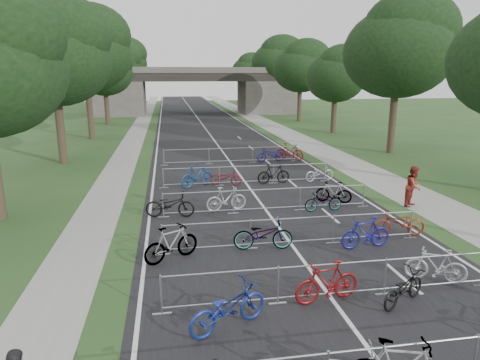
# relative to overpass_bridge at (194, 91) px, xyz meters

# --- Properties ---
(road) EXTENTS (11.00, 140.00, 0.01)m
(road) POSITION_rel_overpass_bridge_xyz_m (0.00, -15.00, -3.53)
(road) COLOR black
(road) RESTS_ON ground
(sidewalk_right) EXTENTS (3.00, 140.00, 0.01)m
(sidewalk_right) POSITION_rel_overpass_bridge_xyz_m (8.00, -15.00, -3.53)
(sidewalk_right) COLOR gray
(sidewalk_right) RESTS_ON ground
(sidewalk_left) EXTENTS (2.00, 140.00, 0.01)m
(sidewalk_left) POSITION_rel_overpass_bridge_xyz_m (-7.50, -15.00, -3.53)
(sidewalk_left) COLOR gray
(sidewalk_left) RESTS_ON ground
(lane_markings) EXTENTS (0.12, 140.00, 0.00)m
(lane_markings) POSITION_rel_overpass_bridge_xyz_m (0.00, -15.00, -3.53)
(lane_markings) COLOR silver
(lane_markings) RESTS_ON ground
(overpass_bridge) EXTENTS (31.00, 8.00, 7.05)m
(overpass_bridge) POSITION_rel_overpass_bridge_xyz_m (0.00, 0.00, 0.00)
(overpass_bridge) COLOR #4C4844
(overpass_bridge) RESTS_ON ground
(tree_left_1) EXTENTS (7.56, 7.56, 11.53)m
(tree_left_1) POSITION_rel_overpass_bridge_xyz_m (-11.39, -37.07, 3.77)
(tree_left_1) COLOR #33261C
(tree_left_1) RESTS_ON ground
(tree_right_1) EXTENTS (8.18, 8.18, 12.47)m
(tree_right_1) POSITION_rel_overpass_bridge_xyz_m (13.11, -37.07, 4.37)
(tree_right_1) COLOR #33261C
(tree_right_1) RESTS_ON ground
(tree_left_2) EXTENTS (8.40, 8.40, 12.81)m
(tree_left_2) POSITION_rel_overpass_bridge_xyz_m (-11.39, -25.07, 4.58)
(tree_left_2) COLOR #33261C
(tree_left_2) RESTS_ON ground
(tree_right_2) EXTENTS (6.16, 6.16, 9.39)m
(tree_right_2) POSITION_rel_overpass_bridge_xyz_m (13.11, -25.07, 2.41)
(tree_right_2) COLOR #33261C
(tree_right_2) RESTS_ON ground
(tree_left_3) EXTENTS (6.72, 6.72, 10.25)m
(tree_left_3) POSITION_rel_overpass_bridge_xyz_m (-11.39, -13.07, 2.96)
(tree_left_3) COLOR #33261C
(tree_left_3) RESTS_ON ground
(tree_right_3) EXTENTS (7.17, 7.17, 10.93)m
(tree_right_3) POSITION_rel_overpass_bridge_xyz_m (13.11, -13.07, 3.39)
(tree_right_3) COLOR #33261C
(tree_right_3) RESTS_ON ground
(tree_left_4) EXTENTS (7.56, 7.56, 11.53)m
(tree_left_4) POSITION_rel_overpass_bridge_xyz_m (-11.39, -1.07, 3.77)
(tree_left_4) COLOR #33261C
(tree_left_4) RESTS_ON ground
(tree_right_4) EXTENTS (8.18, 8.18, 12.47)m
(tree_right_4) POSITION_rel_overpass_bridge_xyz_m (13.11, -1.07, 4.37)
(tree_right_4) COLOR #33261C
(tree_right_4) RESTS_ON ground
(tree_left_5) EXTENTS (8.40, 8.40, 12.81)m
(tree_left_5) POSITION_rel_overpass_bridge_xyz_m (-11.39, 10.93, 4.58)
(tree_left_5) COLOR #33261C
(tree_left_5) RESTS_ON ground
(tree_right_5) EXTENTS (6.16, 6.16, 9.39)m
(tree_right_5) POSITION_rel_overpass_bridge_xyz_m (13.11, 10.93, 2.41)
(tree_right_5) COLOR #33261C
(tree_right_5) RESTS_ON ground
(tree_left_6) EXTENTS (6.72, 6.72, 10.25)m
(tree_left_6) POSITION_rel_overpass_bridge_xyz_m (-11.39, 22.93, 2.96)
(tree_left_6) COLOR #33261C
(tree_left_6) RESTS_ON ground
(tree_right_6) EXTENTS (7.17, 7.17, 10.93)m
(tree_right_6) POSITION_rel_overpass_bridge_xyz_m (13.11, 22.93, 3.39)
(tree_right_6) COLOR #33261C
(tree_right_6) RESTS_ON ground
(barrier_row_2) EXTENTS (9.70, 0.08, 1.10)m
(barrier_row_2) POSITION_rel_overpass_bridge_xyz_m (0.00, -57.80, -2.99)
(barrier_row_2) COLOR #9C9FA4
(barrier_row_2) RESTS_ON ground
(barrier_row_3) EXTENTS (9.70, 0.08, 1.10)m
(barrier_row_3) POSITION_rel_overpass_bridge_xyz_m (0.00, -54.00, -2.99)
(barrier_row_3) COLOR #9C9FA4
(barrier_row_3) RESTS_ON ground
(barrier_row_4) EXTENTS (9.70, 0.08, 1.10)m
(barrier_row_4) POSITION_rel_overpass_bridge_xyz_m (0.00, -50.00, -2.99)
(barrier_row_4) COLOR #9C9FA4
(barrier_row_4) RESTS_ON ground
(barrier_row_5) EXTENTS (9.70, 0.08, 1.10)m
(barrier_row_5) POSITION_rel_overpass_bridge_xyz_m (0.00, -45.00, -2.99)
(barrier_row_5) COLOR #9C9FA4
(barrier_row_5) RESTS_ON ground
(barrier_row_6) EXTENTS (9.70, 0.08, 1.10)m
(barrier_row_6) POSITION_rel_overpass_bridge_xyz_m (0.00, -39.00, -2.99)
(barrier_row_6) COLOR #9C9FA4
(barrier_row_6) RESTS_ON ground
(bike_8) EXTENTS (2.28, 1.63, 1.14)m
(bike_8) POSITION_rel_overpass_bridge_xyz_m (-3.01, -58.72, -2.96)
(bike_8) COLOR navy
(bike_8) RESTS_ON ground
(bike_9) EXTENTS (1.99, 0.87, 1.15)m
(bike_9) POSITION_rel_overpass_bridge_xyz_m (-0.20, -57.90, -2.96)
(bike_9) COLOR maroon
(bike_9) RESTS_ON ground
(bike_10) EXTENTS (1.85, 1.41, 0.93)m
(bike_10) POSITION_rel_overpass_bridge_xyz_m (1.77, -58.37, -3.07)
(bike_10) COLOR black
(bike_10) RESTS_ON ground
(bike_11) EXTENTS (1.78, 1.24, 1.05)m
(bike_11) POSITION_rel_overpass_bridge_xyz_m (3.40, -57.35, -3.01)
(bike_11) COLOR #AEAFB6
(bike_11) RESTS_ON ground
(bike_12) EXTENTS (2.03, 1.48, 1.21)m
(bike_12) POSITION_rel_overpass_bridge_xyz_m (-4.30, -54.52, -2.93)
(bike_12) COLOR #9C9FA4
(bike_12) RESTS_ON ground
(bike_13) EXTENTS (2.14, 0.93, 1.09)m
(bike_13) POSITION_rel_overpass_bridge_xyz_m (-1.11, -54.11, -2.99)
(bike_13) COLOR #9C9FA4
(bike_13) RESTS_ON ground
(bike_14) EXTENTS (1.93, 0.71, 1.13)m
(bike_14) POSITION_rel_overpass_bridge_xyz_m (2.49, -54.61, -2.97)
(bike_14) COLOR navy
(bike_14) RESTS_ON ground
(bike_15) EXTENTS (2.02, 0.91, 1.03)m
(bike_15) POSITION_rel_overpass_bridge_xyz_m (4.30, -53.72, -3.02)
(bike_15) COLOR maroon
(bike_15) RESTS_ON ground
(bike_16) EXTENTS (2.19, 1.04, 1.11)m
(bike_16) POSITION_rel_overpass_bridge_xyz_m (-4.30, -50.01, -2.98)
(bike_16) COLOR black
(bike_16) RESTS_ON ground
(bike_17) EXTENTS (1.93, 0.83, 1.13)m
(bike_17) POSITION_rel_overpass_bridge_xyz_m (-1.79, -49.58, -2.97)
(bike_17) COLOR #A2A2A9
(bike_17) RESTS_ON ground
(bike_18) EXTENTS (1.73, 0.64, 0.90)m
(bike_18) POSITION_rel_overpass_bridge_xyz_m (2.51, -50.33, -3.08)
(bike_18) COLOR #9C9FA4
(bike_18) RESTS_ON ground
(bike_19) EXTENTS (1.73, 1.26, 1.03)m
(bike_19) POSITION_rel_overpass_bridge_xyz_m (3.48, -49.12, -3.02)
(bike_19) COLOR #9C9FA4
(bike_19) RESTS_ON ground
(bike_20) EXTENTS (2.05, 1.50, 1.22)m
(bike_20) POSITION_rel_overpass_bridge_xyz_m (-2.79, -45.01, -2.92)
(bike_20) COLOR navy
(bike_20) RESTS_ON ground
(bike_21) EXTENTS (1.84, 1.03, 0.91)m
(bike_21) POSITION_rel_overpass_bridge_xyz_m (-1.18, -45.00, -3.08)
(bike_21) COLOR maroon
(bike_21) RESTS_ON ground
(bike_22) EXTENTS (1.91, 0.67, 1.13)m
(bike_22) POSITION_rel_overpass_bridge_xyz_m (1.52, -45.06, -2.97)
(bike_22) COLOR black
(bike_22) RESTS_ON ground
(bike_23) EXTENTS (1.96, 1.09, 0.97)m
(bike_23) POSITION_rel_overpass_bridge_xyz_m (4.30, -44.90, -3.05)
(bike_23) COLOR #9E9FA5
(bike_23) RESTS_ON ground
(bike_26) EXTENTS (2.15, 1.11, 1.07)m
(bike_26) POSITION_rel_overpass_bridge_xyz_m (2.82, -38.97, -3.00)
(bike_26) COLOR #1C1B99
(bike_26) RESTS_ON ground
(bike_27) EXTENTS (2.02, 1.58, 1.22)m
(bike_27) POSITION_rel_overpass_bridge_xyz_m (4.30, -38.67, -2.92)
(bike_27) COLOR maroon
(bike_27) RESTS_ON ground
(pedestrian_b) EXTENTS (1.18, 1.14, 1.91)m
(pedestrian_b) POSITION_rel_overpass_bridge_xyz_m (6.90, -50.30, -2.58)
(pedestrian_b) COLOR maroon
(pedestrian_b) RESTS_ON ground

